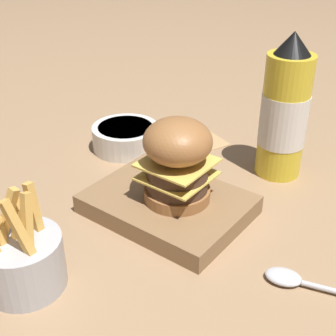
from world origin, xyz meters
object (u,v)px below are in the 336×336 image
serving_board (168,204)px  fries_basket (23,260)px  burger (177,160)px  side_bowl (126,137)px  spoon (300,281)px  ketchup_bottle (284,113)px

serving_board → fries_basket: fries_basket is taller
burger → serving_board: bearing=16.9°
side_bowl → serving_board: bearing=147.8°
serving_board → spoon: 0.23m
ketchup_bottle → side_bowl: 0.31m
serving_board → burger: 0.08m
burger → fries_basket: 0.25m
serving_board → ketchup_bottle: bearing=-109.9°
burger → fries_basket: bearing=75.5°
fries_basket → side_bowl: 0.39m
fries_basket → spoon: fries_basket is taller
spoon → ketchup_bottle: bearing=-74.2°
ketchup_bottle → spoon: 0.31m
serving_board → ketchup_bottle: size_ratio=0.94×
burger → fries_basket: burger is taller
fries_basket → spoon: (-0.28, -0.21, -0.03)m
serving_board → fries_basket: 0.24m
side_bowl → spoon: side_bowl is taller
fries_basket → side_bowl: fries_basket is taller
burger → ketchup_bottle: ketchup_bottle is taller
serving_board → burger: (-0.01, -0.00, 0.08)m
serving_board → spoon: (-0.23, 0.03, -0.01)m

